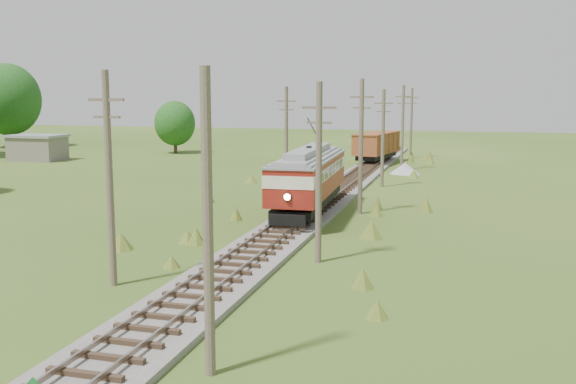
% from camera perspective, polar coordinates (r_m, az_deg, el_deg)
% --- Properties ---
extents(railbed_main, '(3.60, 96.00, 0.57)m').
position_cam_1_polar(railbed_main, '(47.04, 3.15, -0.86)').
color(railbed_main, '#605B54').
rests_on(railbed_main, ground).
extents(streetcar, '(3.69, 13.14, 5.96)m').
position_cam_1_polar(streetcar, '(42.35, 1.86, 1.57)').
color(streetcar, black).
rests_on(streetcar, ground).
extents(gondola, '(4.49, 9.48, 3.02)m').
position_cam_1_polar(gondola, '(74.44, 7.88, 4.19)').
color(gondola, black).
rests_on(gondola, ground).
extents(gravel_pile, '(3.12, 3.30, 1.13)m').
position_cam_1_polar(gravel_pile, '(65.56, 10.44, 2.05)').
color(gravel_pile, gray).
rests_on(gravel_pile, ground).
extents(utility_pole_r_1, '(0.30, 0.30, 8.80)m').
position_cam_1_polar(utility_pole_r_1, '(18.06, -7.14, -3.00)').
color(utility_pole_r_1, brown).
rests_on(utility_pole_r_1, ground).
extents(utility_pole_r_2, '(1.60, 0.30, 8.60)m').
position_cam_1_polar(utility_pole_r_2, '(30.27, 2.75, 1.87)').
color(utility_pole_r_2, brown).
rests_on(utility_pole_r_2, ground).
extents(utility_pole_r_3, '(1.60, 0.30, 9.00)m').
position_cam_1_polar(utility_pole_r_3, '(42.97, 6.50, 4.14)').
color(utility_pole_r_3, brown).
rests_on(utility_pole_r_3, ground).
extents(utility_pole_r_4, '(1.60, 0.30, 8.40)m').
position_cam_1_polar(utility_pole_r_4, '(55.86, 8.43, 4.86)').
color(utility_pole_r_4, brown).
rests_on(utility_pole_r_4, ground).
extents(utility_pole_r_5, '(1.60, 0.30, 8.90)m').
position_cam_1_polar(utility_pole_r_5, '(68.70, 10.15, 5.75)').
color(utility_pole_r_5, brown).
rests_on(utility_pole_r_5, ground).
extents(utility_pole_r_6, '(1.60, 0.30, 8.70)m').
position_cam_1_polar(utility_pole_r_6, '(81.65, 10.90, 6.12)').
color(utility_pole_r_6, brown).
rests_on(utility_pole_r_6, ground).
extents(utility_pole_l_a, '(1.60, 0.30, 9.00)m').
position_cam_1_polar(utility_pole_l_a, '(27.49, -15.59, 1.27)').
color(utility_pole_l_a, brown).
rests_on(utility_pole_l_a, ground).
extents(utility_pole_l_b, '(1.60, 0.30, 8.60)m').
position_cam_1_polar(utility_pole_l_b, '(53.42, -0.15, 4.88)').
color(utility_pole_l_b, brown).
rests_on(utility_pole_l_b, ground).
extents(tree_left_5, '(9.66, 9.66, 12.44)m').
position_cam_1_polar(tree_left_5, '(104.70, -23.66, 7.55)').
color(tree_left_5, '#38281C').
rests_on(tree_left_5, ground).
extents(tree_mid_a, '(5.46, 5.46, 7.03)m').
position_cam_1_polar(tree_mid_a, '(88.01, -10.02, 6.03)').
color(tree_mid_a, '#38281C').
rests_on(tree_mid_a, ground).
extents(shed, '(6.40, 4.40, 3.10)m').
position_cam_1_polar(shed, '(83.28, -21.38, 3.72)').
color(shed, slate).
rests_on(shed, ground).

